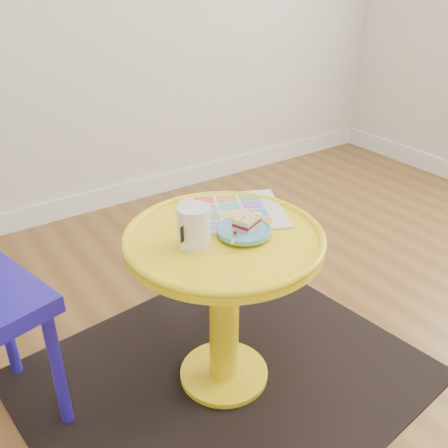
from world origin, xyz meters
TOP-DOWN VIEW (x-y plane):
  - floor at (0.00, 0.00)m, footprint 4.00×4.00m
  - rug at (-0.28, 0.46)m, footprint 1.41×1.23m
  - side_table at (-0.28, 0.46)m, footprint 0.61×0.61m
  - newspaper at (-0.17, 0.57)m, footprint 0.43×0.40m
  - mug at (-0.39, 0.46)m, footprint 0.13×0.10m
  - plate at (-0.24, 0.42)m, footprint 0.16×0.16m
  - cake_slice at (-0.22, 0.43)m, footprint 0.10×0.08m
  - fork at (-0.27, 0.42)m, footprint 0.11×0.12m

SIDE VIEW (x-z plane):
  - floor at x=0.00m, z-range 0.00..0.00m
  - rug at x=-0.28m, z-range 0.00..0.01m
  - side_table at x=-0.28m, z-range 0.13..0.71m
  - newspaper at x=-0.17m, z-range 0.58..0.59m
  - plate at x=-0.24m, z-range 0.59..0.61m
  - fork at x=-0.27m, z-range 0.61..0.61m
  - cake_slice at x=-0.22m, z-range 0.61..0.64m
  - mug at x=-0.39m, z-range 0.59..0.71m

